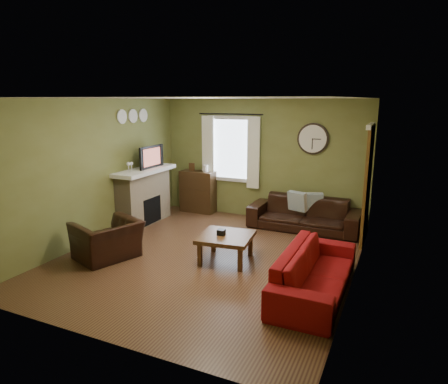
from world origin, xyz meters
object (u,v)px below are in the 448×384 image
at_px(armchair, 108,240).
at_px(sofa_brown, 304,214).
at_px(bookshelf, 198,192).
at_px(sofa_red, 315,272).
at_px(coffee_table, 226,248).

bearing_deg(armchair, sofa_brown, 158.15).
relative_size(sofa_brown, armchair, 2.25).
bearing_deg(bookshelf, armchair, -90.43).
bearing_deg(sofa_brown, sofa_red, -73.52).
bearing_deg(coffee_table, sofa_red, -18.15).
height_order(sofa_brown, armchair, sofa_brown).
height_order(bookshelf, armchair, bookshelf).
relative_size(sofa_brown, sofa_red, 1.05).
distance_m(sofa_brown, armchair, 3.86).
relative_size(sofa_brown, coffee_table, 2.67).
distance_m(bookshelf, sofa_brown, 2.59).
height_order(armchair, coffee_table, armchair).
relative_size(bookshelf, sofa_brown, 0.44).
relative_size(sofa_red, coffee_table, 2.53).
xyz_separation_m(armchair, coffee_table, (1.82, 0.71, -0.10)).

